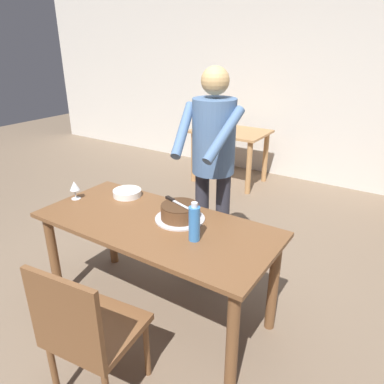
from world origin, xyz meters
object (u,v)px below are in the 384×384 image
(cake_on_platter, at_px, (180,213))
(person_cutting_cake, at_px, (213,156))
(plate_stack, at_px, (127,193))
(chair_near_side, at_px, (87,330))
(cake_knife, at_px, (173,201))
(background_table, at_px, (230,142))
(water_bottle, at_px, (194,223))
(main_dining_table, at_px, (156,238))
(wine_glass_near, at_px, (75,186))

(cake_on_platter, height_order, person_cutting_cake, person_cutting_cake)
(plate_stack, distance_m, chair_near_side, 1.18)
(cake_knife, distance_m, background_table, 2.72)
(cake_on_platter, height_order, cake_knife, cake_knife)
(cake_on_platter, height_order, plate_stack, cake_on_platter)
(cake_on_platter, relative_size, person_cutting_cake, 0.20)
(cake_knife, relative_size, water_bottle, 1.06)
(cake_knife, height_order, water_bottle, water_bottle)
(water_bottle, bearing_deg, background_table, 113.20)
(person_cutting_cake, bearing_deg, chair_near_side, -88.44)
(cake_on_platter, relative_size, background_table, 0.34)
(plate_stack, bearing_deg, chair_near_side, -58.71)
(water_bottle, bearing_deg, plate_stack, 160.90)
(main_dining_table, relative_size, person_cutting_cake, 0.96)
(cake_knife, distance_m, wine_glass_near, 0.82)
(chair_near_side, xyz_separation_m, background_table, (-0.97, 3.45, 0.09))
(main_dining_table, distance_m, water_bottle, 0.42)
(plate_stack, bearing_deg, person_cutting_cake, 32.45)
(cake_on_platter, relative_size, water_bottle, 1.36)
(background_table, bearing_deg, cake_knife, -70.96)
(main_dining_table, height_order, plate_stack, plate_stack)
(wine_glass_near, bearing_deg, water_bottle, -1.10)
(cake_knife, bearing_deg, wine_glass_near, -167.73)
(plate_stack, distance_m, wine_glass_near, 0.40)
(person_cutting_cake, bearing_deg, main_dining_table, -99.64)
(cake_knife, relative_size, person_cutting_cake, 0.15)
(person_cutting_cake, xyz_separation_m, chair_near_side, (0.04, -1.34, -0.58))
(wine_glass_near, bearing_deg, person_cutting_cake, 35.73)
(water_bottle, bearing_deg, cake_knife, 146.62)
(wine_glass_near, bearing_deg, background_table, 91.67)
(chair_near_side, bearing_deg, water_bottle, 73.58)
(cake_knife, height_order, plate_stack, cake_knife)
(plate_stack, relative_size, background_table, 0.22)
(main_dining_table, height_order, chair_near_side, chair_near_side)
(water_bottle, distance_m, person_cutting_cake, 0.71)
(cake_knife, xyz_separation_m, water_bottle, (0.30, -0.20, -0.00))
(background_table, bearing_deg, main_dining_table, -72.84)
(water_bottle, relative_size, background_table, 0.25)
(cake_on_platter, bearing_deg, chair_near_side, -88.66)
(person_cutting_cake, xyz_separation_m, background_table, (-0.93, 2.11, -0.50))
(cake_on_platter, xyz_separation_m, wine_glass_near, (-0.87, -0.15, 0.05))
(chair_near_side, bearing_deg, wine_glass_near, 140.83)
(chair_near_side, distance_m, background_table, 3.59)
(cake_knife, bearing_deg, main_dining_table, -107.82)
(wine_glass_near, bearing_deg, cake_knife, 12.27)
(water_bottle, bearing_deg, main_dining_table, 171.99)
(cake_on_platter, xyz_separation_m, water_bottle, (0.23, -0.17, 0.06))
(main_dining_table, xyz_separation_m, chair_near_side, (0.14, -0.75, -0.14))
(wine_glass_near, bearing_deg, cake_on_platter, 9.97)
(plate_stack, bearing_deg, main_dining_table, -26.55)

